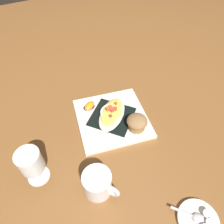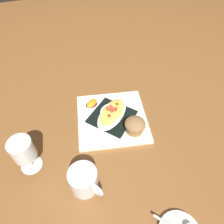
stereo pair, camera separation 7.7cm
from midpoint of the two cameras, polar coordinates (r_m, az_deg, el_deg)
ground_plane at (r=0.81m, az=2.73°, el=-2.17°), size 2.60×2.60×0.00m
square_plate at (r=0.81m, az=2.74°, el=-1.87°), size 0.30×0.30×0.01m
folded_napkin at (r=0.80m, az=2.77°, el=-1.41°), size 0.21×0.21×0.01m
gratin_dish at (r=0.78m, az=2.82°, el=-0.49°), size 0.18×0.18×0.04m
muffin at (r=0.75m, az=9.19°, el=-3.79°), size 0.07×0.07×0.06m
orange_garnish at (r=0.84m, az=-2.93°, el=2.13°), size 0.06×0.05×0.02m
coffee_mug at (r=0.65m, az=-4.02°, el=-18.46°), size 0.09×0.11×0.08m
stemmed_glass at (r=0.67m, az=-20.00°, el=-10.19°), size 0.07×0.07×0.13m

